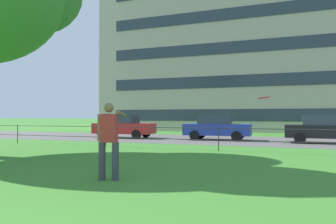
{
  "coord_description": "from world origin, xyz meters",
  "views": [
    {
      "loc": [
        2.63,
        -0.97,
        1.47
      ],
      "look_at": [
        -1.0,
        8.86,
        1.6
      ],
      "focal_mm": 33.98,
      "sensor_mm": 36.0,
      "label": 1
    }
  ],
  "objects_px": {
    "car_blue_far_right": "(217,127)",
    "car_black_left": "(324,129)",
    "apartment_building_background": "(233,58)",
    "car_red_right": "(124,126)",
    "person_thrower": "(109,138)",
    "frisbee": "(264,98)"
  },
  "relations": [
    {
      "from": "frisbee",
      "to": "car_blue_far_right",
      "type": "relative_size",
      "value": 0.09
    },
    {
      "from": "car_red_right",
      "to": "apartment_building_background",
      "type": "xyz_separation_m",
      "value": [
        4.74,
        17.05,
        7.17
      ]
    },
    {
      "from": "person_thrower",
      "to": "car_blue_far_right",
      "type": "distance_m",
      "value": 12.9
    },
    {
      "from": "frisbee",
      "to": "car_red_right",
      "type": "distance_m",
      "value": 15.18
    },
    {
      "from": "car_blue_far_right",
      "to": "frisbee",
      "type": "bearing_deg",
      "value": -73.72
    },
    {
      "from": "car_blue_far_right",
      "to": "apartment_building_background",
      "type": "xyz_separation_m",
      "value": [
        -1.49,
        16.71,
        7.17
      ]
    },
    {
      "from": "frisbee",
      "to": "car_black_left",
      "type": "xyz_separation_m",
      "value": [
        2.4,
        11.6,
        -1.1
      ]
    },
    {
      "from": "car_blue_far_right",
      "to": "car_black_left",
      "type": "xyz_separation_m",
      "value": [
        5.89,
        -0.35,
        0.0
      ]
    },
    {
      "from": "frisbee",
      "to": "car_black_left",
      "type": "distance_m",
      "value": 11.89
    },
    {
      "from": "frisbee",
      "to": "car_blue_far_right",
      "type": "distance_m",
      "value": 12.49
    },
    {
      "from": "person_thrower",
      "to": "frisbee",
      "type": "height_order",
      "value": "frisbee"
    },
    {
      "from": "car_red_right",
      "to": "car_black_left",
      "type": "xyz_separation_m",
      "value": [
        12.12,
        -0.01,
        0.0
      ]
    },
    {
      "from": "apartment_building_background",
      "to": "car_red_right",
      "type": "bearing_deg",
      "value": -105.54
    },
    {
      "from": "car_black_left",
      "to": "car_red_right",
      "type": "bearing_deg",
      "value": 179.94
    },
    {
      "from": "car_blue_far_right",
      "to": "apartment_building_background",
      "type": "distance_m",
      "value": 18.24
    },
    {
      "from": "frisbee",
      "to": "car_black_left",
      "type": "height_order",
      "value": "frisbee"
    },
    {
      "from": "frisbee",
      "to": "car_red_right",
      "type": "relative_size",
      "value": 0.09
    },
    {
      "from": "person_thrower",
      "to": "car_blue_far_right",
      "type": "bearing_deg",
      "value": 90.51
    },
    {
      "from": "car_red_right",
      "to": "car_blue_far_right",
      "type": "height_order",
      "value": "same"
    },
    {
      "from": "person_thrower",
      "to": "car_red_right",
      "type": "relative_size",
      "value": 0.44
    },
    {
      "from": "person_thrower",
      "to": "frisbee",
      "type": "relative_size",
      "value": 4.66
    },
    {
      "from": "person_thrower",
      "to": "car_blue_far_right",
      "type": "height_order",
      "value": "person_thrower"
    }
  ]
}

